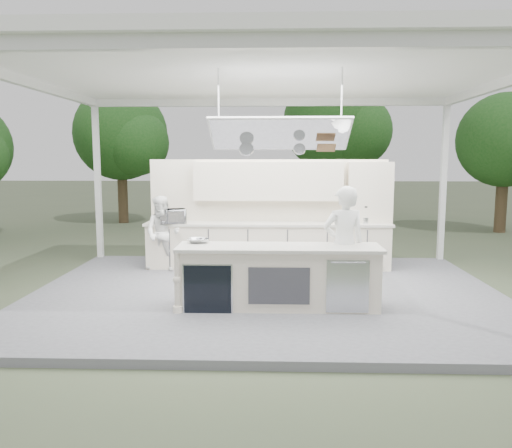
{
  "coord_description": "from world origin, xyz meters",
  "views": [
    {
      "loc": [
        0.11,
        -8.37,
        2.39
      ],
      "look_at": [
        -0.19,
        0.4,
        1.23
      ],
      "focal_mm": 35.0,
      "sensor_mm": 36.0,
      "label": 1
    }
  ],
  "objects_px": {
    "demo_island": "(277,277)",
    "back_counter": "(268,245)",
    "head_chef": "(344,245)",
    "sous_chef": "(163,233)"
  },
  "relations": [
    {
      "from": "demo_island",
      "to": "back_counter",
      "type": "relative_size",
      "value": 0.61
    },
    {
      "from": "head_chef",
      "to": "demo_island",
      "type": "bearing_deg",
      "value": 3.35
    },
    {
      "from": "demo_island",
      "to": "sous_chef",
      "type": "xyz_separation_m",
      "value": [
        -2.3,
        2.44,
        0.29
      ]
    },
    {
      "from": "demo_island",
      "to": "head_chef",
      "type": "height_order",
      "value": "head_chef"
    },
    {
      "from": "back_counter",
      "to": "head_chef",
      "type": "relative_size",
      "value": 2.75
    },
    {
      "from": "head_chef",
      "to": "sous_chef",
      "type": "distance_m",
      "value": 3.98
    },
    {
      "from": "back_counter",
      "to": "head_chef",
      "type": "xyz_separation_m",
      "value": [
        1.22,
        -2.53,
        0.45
      ]
    },
    {
      "from": "demo_island",
      "to": "head_chef",
      "type": "distance_m",
      "value": 1.17
    },
    {
      "from": "demo_island",
      "to": "back_counter",
      "type": "xyz_separation_m",
      "value": [
        -0.18,
        2.81,
        0.0
      ]
    },
    {
      "from": "demo_island",
      "to": "sous_chef",
      "type": "relative_size",
      "value": 2.04
    }
  ]
}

